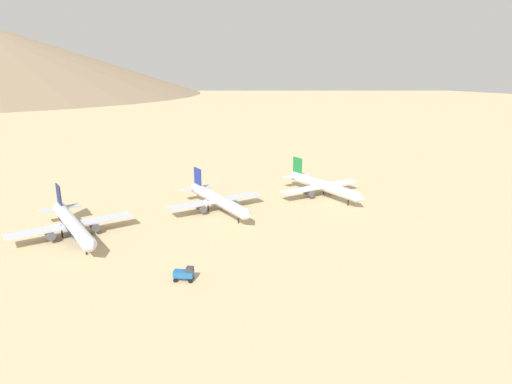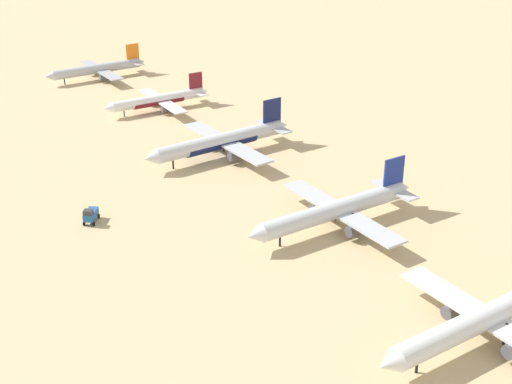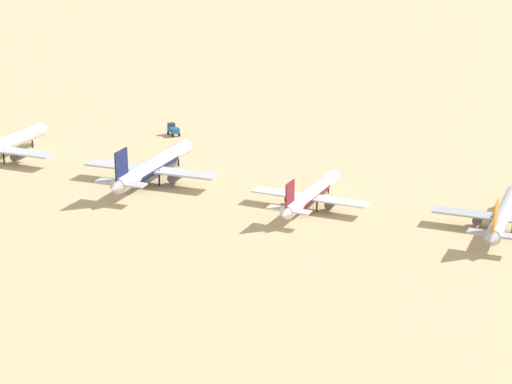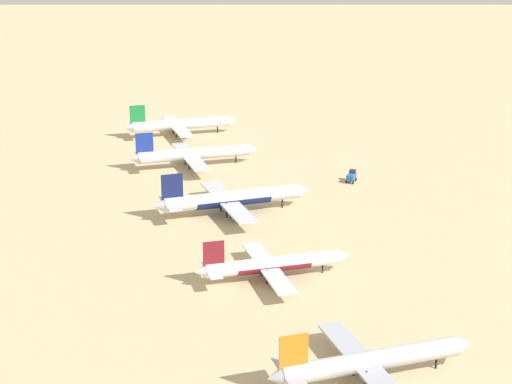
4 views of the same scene
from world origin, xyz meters
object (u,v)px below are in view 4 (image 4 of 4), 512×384
Objects in this scene: service_truck at (352,176)px; parked_jet_3 at (193,154)px; parked_jet_2 at (232,199)px; parked_jet_1 at (272,264)px; parked_jet_4 at (180,125)px; parked_jet_0 at (370,361)px.

parked_jet_3 is at bearing 142.57° from service_truck.
parked_jet_3 reaches higher than service_truck.
parked_jet_2 is 52.69m from parked_jet_3.
parked_jet_1 is 148.72m from parked_jet_4.
parked_jet_3 reaches higher than parked_jet_1.
parked_jet_2 is at bearing -91.93° from parked_jet_3.
parked_jet_0 reaches higher than service_truck.
parked_jet_3 reaches higher than parked_jet_0.
parked_jet_1 is at bearing -93.66° from parked_jet_3.
parked_jet_0 is 96.24m from parked_jet_2.
parked_jet_2 is 1.01× the size of parked_jet_4.
parked_jet_4 is 8.63× the size of service_truck.
parked_jet_0 is 48.29m from parked_jet_1.
service_truck is at bearing 51.28° from parked_jet_1.
parked_jet_2 reaches higher than service_truck.
parked_jet_2 reaches higher than parked_jet_3.
service_truck is (52.42, 65.39, -1.65)m from parked_jet_1.
parked_jet_3 is (6.43, 100.59, 0.90)m from parked_jet_1.
service_truck is (45.99, -35.20, -2.55)m from parked_jet_3.
parked_jet_1 is 48.16m from parked_jet_2.
parked_jet_2 is at bearing 84.46° from parked_jet_1.
parked_jet_3 is (4.87, 148.85, 0.61)m from parked_jet_0.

